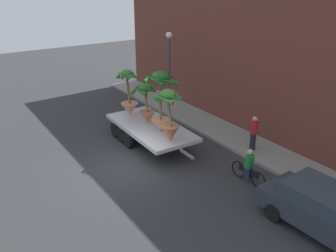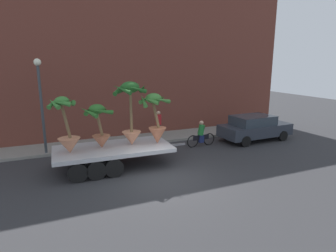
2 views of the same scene
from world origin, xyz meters
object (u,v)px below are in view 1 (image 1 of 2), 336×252
(potted_palm_rear, at_px, (129,96))
(potted_palm_middle, at_px, (146,103))
(street_lamp, at_px, (169,62))
(flatbed_trailer, at_px, (148,128))
(potted_palm_extra, at_px, (169,116))
(cyclist, at_px, (249,168))
(potted_palm_front, at_px, (161,100))
(parked_car, at_px, (327,211))
(pedestrian_near_gate, at_px, (254,132))

(potted_palm_rear, distance_m, potted_palm_middle, 1.41)
(potted_palm_middle, distance_m, street_lamp, 3.99)
(flatbed_trailer, relative_size, street_lamp, 1.31)
(potted_palm_extra, xyz_separation_m, street_lamp, (-4.92, 3.34, 1.04))
(flatbed_trailer, distance_m, cyclist, 5.83)
(potted_palm_rear, xyz_separation_m, potted_palm_front, (2.86, 0.18, 0.57))
(street_lamp, bearing_deg, potted_palm_middle, -52.00)
(potted_palm_extra, height_order, parked_car, potted_palm_extra)
(potted_palm_extra, relative_size, street_lamp, 0.50)
(potted_palm_front, xyz_separation_m, parked_car, (8.21, 1.17, -1.74))
(pedestrian_near_gate, bearing_deg, potted_palm_middle, -140.51)
(potted_palm_middle, bearing_deg, street_lamp, 128.00)
(flatbed_trailer, xyz_separation_m, potted_palm_rear, (-1.72, -0.15, 1.24))
(potted_palm_middle, bearing_deg, flatbed_trailer, -15.31)
(flatbed_trailer, distance_m, potted_palm_middle, 1.29)
(potted_palm_front, distance_m, street_lamp, 4.93)
(potted_palm_extra, relative_size, cyclist, 1.32)
(potted_palm_extra, relative_size, parked_car, 0.53)
(street_lamp, bearing_deg, parked_car, -8.92)
(pedestrian_near_gate, bearing_deg, street_lamp, -176.09)
(flatbed_trailer, bearing_deg, potted_palm_rear, -175.08)
(potted_palm_front, height_order, parked_car, potted_palm_front)
(flatbed_trailer, bearing_deg, potted_palm_extra, -6.30)
(flatbed_trailer, bearing_deg, street_lamp, 130.89)
(potted_palm_middle, xyz_separation_m, cyclist, (6.00, 1.30, -1.34))
(cyclist, distance_m, street_lamp, 8.89)
(potted_palm_rear, relative_size, parked_car, 0.54)
(potted_palm_extra, bearing_deg, flatbed_trailer, 173.70)
(potted_palm_middle, relative_size, cyclist, 1.09)
(cyclist, xyz_separation_m, street_lamp, (-8.34, 1.70, 2.56))
(cyclist, bearing_deg, potted_palm_extra, -154.44)
(potted_palm_front, bearing_deg, pedestrian_near_gate, 52.29)
(potted_palm_rear, xyz_separation_m, potted_palm_middle, (1.39, 0.24, 0.01))
(potted_palm_rear, relative_size, potted_palm_front, 0.83)
(cyclist, xyz_separation_m, parked_car, (3.68, -0.18, 0.16))
(cyclist, relative_size, street_lamp, 0.38)
(parked_car, xyz_separation_m, pedestrian_near_gate, (-5.50, 2.33, 0.21))
(cyclist, xyz_separation_m, pedestrian_near_gate, (-1.82, 2.15, 0.37))
(potted_palm_front, distance_m, potted_palm_extra, 1.21)
(flatbed_trailer, height_order, cyclist, cyclist)
(potted_palm_middle, distance_m, parked_car, 9.81)
(flatbed_trailer, height_order, pedestrian_near_gate, pedestrian_near_gate)
(potted_palm_front, distance_m, parked_car, 8.47)
(potted_palm_middle, distance_m, potted_palm_front, 1.57)
(potted_palm_rear, height_order, street_lamp, street_lamp)
(potted_palm_front, bearing_deg, flatbed_trailer, -178.52)
(potted_palm_front, bearing_deg, potted_palm_extra, -14.02)
(flatbed_trailer, bearing_deg, cyclist, 13.75)
(potted_palm_rear, distance_m, pedestrian_near_gate, 6.74)
(potted_palm_middle, bearing_deg, parked_car, 6.55)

